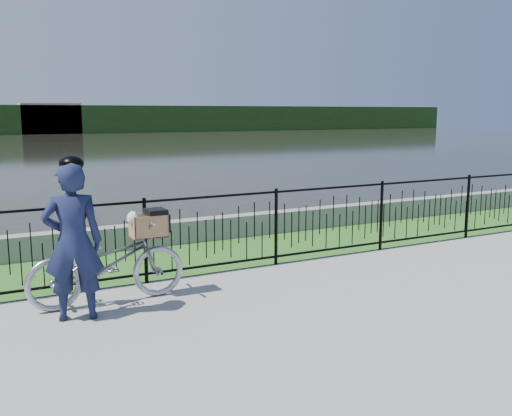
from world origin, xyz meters
TOP-DOWN VIEW (x-y plane):
  - ground at (0.00, 0.00)m, footprint 120.00×120.00m
  - grass_strip at (0.00, 2.60)m, footprint 60.00×2.00m
  - water at (0.00, 33.00)m, footprint 120.00×120.00m
  - quay_wall at (0.00, 3.60)m, footprint 60.00×0.30m
  - fence at (0.00, 1.60)m, footprint 14.00×0.06m
  - far_building_right at (6.00, 58.50)m, footprint 6.00×3.00m
  - bicycle_rig at (-1.64, 1.01)m, footprint 1.87×0.65m
  - cyclist at (-2.09, 0.65)m, footprint 0.70×0.53m

SIDE VIEW (x-z plane):
  - ground at x=0.00m, z-range 0.00..0.00m
  - water at x=0.00m, z-range 0.00..0.00m
  - grass_strip at x=0.00m, z-range 0.00..0.01m
  - quay_wall at x=0.00m, z-range 0.00..0.40m
  - bicycle_rig at x=-1.64m, z-range -0.05..1.06m
  - fence at x=0.00m, z-range 0.00..1.15m
  - cyclist at x=-2.09m, z-range -0.01..1.80m
  - far_building_right at x=6.00m, z-range 0.00..3.20m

